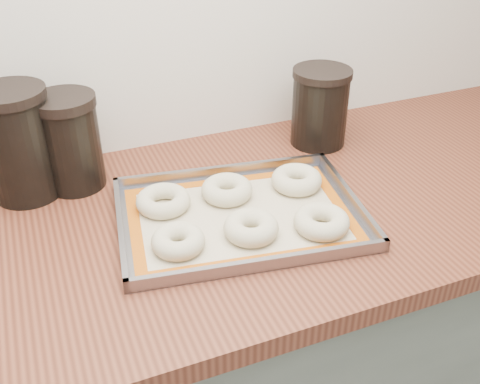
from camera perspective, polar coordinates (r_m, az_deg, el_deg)
name	(u,v)px	position (r m, az deg, el deg)	size (l,w,h in m)	color
cabinet	(216,374)	(1.42, -2.40, -18.03)	(3.00, 0.65, 0.86)	slate
countertop	(211,222)	(1.11, -2.93, -3.01)	(3.06, 0.68, 0.04)	brown
baking_tray	(240,215)	(1.08, 0.00, -2.39)	(0.50, 0.39, 0.03)	gray
baking_mat	(240,216)	(1.08, 0.00, -2.48)	(0.46, 0.35, 0.00)	#C6B793
bagel_front_left	(178,241)	(0.99, -6.30, -4.97)	(0.10, 0.10, 0.03)	beige
bagel_front_mid	(251,228)	(1.02, 1.13, -3.63)	(0.10, 0.10, 0.04)	beige
bagel_front_right	(322,222)	(1.04, 8.29, -3.00)	(0.10, 0.10, 0.04)	beige
bagel_back_left	(163,201)	(1.10, -7.80, -0.89)	(0.11, 0.11, 0.03)	beige
bagel_back_mid	(227,190)	(1.12, -1.34, 0.23)	(0.10, 0.10, 0.04)	beige
bagel_back_right	(297,180)	(1.16, 5.77, 1.25)	(0.10, 0.10, 0.04)	beige
canister_left	(19,143)	(1.18, -21.57, 4.61)	(0.14, 0.14, 0.23)	black
canister_mid	(70,142)	(1.19, -16.92, 4.90)	(0.13, 0.13, 0.20)	black
canister_right	(320,107)	(1.33, 8.11, 8.56)	(0.13, 0.13, 0.18)	black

